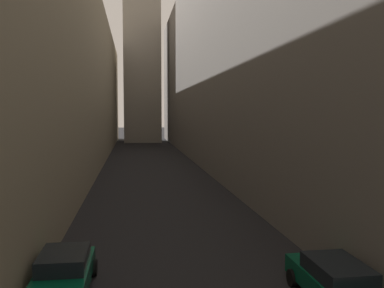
{
  "coord_description": "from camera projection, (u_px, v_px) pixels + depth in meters",
  "views": [
    {
      "loc": [
        -2.02,
        2.7,
        6.2
      ],
      "look_at": [
        0.0,
        17.0,
        5.12
      ],
      "focal_mm": 39.2,
      "sensor_mm": 36.0,
      "label": 1
    }
  ],
  "objects": [
    {
      "name": "parked_car_left_third",
      "position": [
        65.0,
        271.0,
        14.38
      ],
      "size": [
        1.93,
        4.0,
        1.47
      ],
      "rotation": [
        0.0,
        0.0,
        1.57
      ],
      "color": "#05472D",
      "rests_on": "ground"
    },
    {
      "name": "building_block_left",
      "position": [
        25.0,
        78.0,
        44.84
      ],
      "size": [
        15.82,
        108.0,
        19.72
      ],
      "primitive_type": "cube",
      "color": "gray",
      "rests_on": "ground"
    },
    {
      "name": "parked_car_right_third",
      "position": [
        336.0,
        282.0,
        13.46
      ],
      "size": [
        1.89,
        4.57,
        1.46
      ],
      "rotation": [
        0.0,
        0.0,
        1.57
      ],
      "color": "#05472D",
      "rests_on": "ground"
    },
    {
      "name": "ground_plane",
      "position": [
        152.0,
        170.0,
        45.47
      ],
      "size": [
        264.0,
        264.0,
        0.0
      ],
      "primitive_type": "plane",
      "color": "black"
    },
    {
      "name": "building_block_right",
      "position": [
        251.0,
        55.0,
        48.09
      ],
      "size": [
        12.01,
        108.0,
        25.52
      ],
      "primitive_type": "cube",
      "color": "slate",
      "rests_on": "ground"
    }
  ]
}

